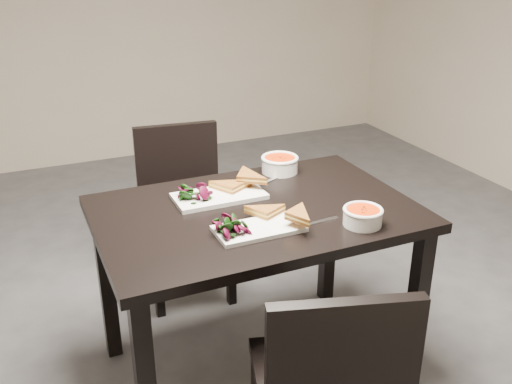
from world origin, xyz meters
TOP-DOWN VIEW (x-y plane):
  - ground at (0.00, 0.00)m, footprint 5.00×5.00m
  - table at (-0.01, -0.39)m, footprint 1.20×0.80m
  - chair_near at (-0.07, -1.07)m, footprint 0.52×0.52m
  - chair_far at (-0.07, 0.37)m, footprint 0.47×0.47m
  - plate_near at (-0.07, -0.56)m, footprint 0.31×0.16m
  - sandwich_near at (-0.00, -0.55)m, footprint 0.19×0.18m
  - salad_near at (-0.17, -0.56)m, footprint 0.10×0.09m
  - soup_bowl_near at (0.29, -0.67)m, footprint 0.14×0.14m
  - cutlery_near at (0.15, -0.59)m, footprint 0.18×0.03m
  - plate_far at (-0.10, -0.24)m, footprint 0.36×0.18m
  - sandwich_far at (-0.03, -0.26)m, footprint 0.22×0.20m
  - salad_far at (-0.20, -0.24)m, footprint 0.11×0.10m
  - soup_bowl_far at (0.25, -0.08)m, footprint 0.16×0.16m
  - cutlery_far at (0.13, -0.17)m, footprint 0.17×0.09m

SIDE VIEW (x-z plane):
  - ground at x=0.00m, z-range 0.00..0.00m
  - chair_near at x=-0.07m, z-range 0.06..0.91m
  - chair_far at x=-0.07m, z-range 0.06..0.91m
  - table at x=-0.01m, z-range 0.28..1.03m
  - cutlery_near at x=0.15m, z-range 0.75..0.75m
  - cutlery_far at x=0.13m, z-range 0.75..0.75m
  - plate_near at x=-0.07m, z-range 0.75..0.77m
  - plate_far at x=-0.10m, z-range 0.75..0.77m
  - soup_bowl_near at x=0.29m, z-range 0.75..0.82m
  - salad_near at x=-0.17m, z-range 0.77..0.81m
  - sandwich_near at x=0.00m, z-range 0.77..0.82m
  - soup_bowl_far at x=0.25m, z-range 0.75..0.83m
  - salad_far at x=-0.20m, z-range 0.77..0.82m
  - sandwich_far at x=-0.03m, z-range 0.77..0.83m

